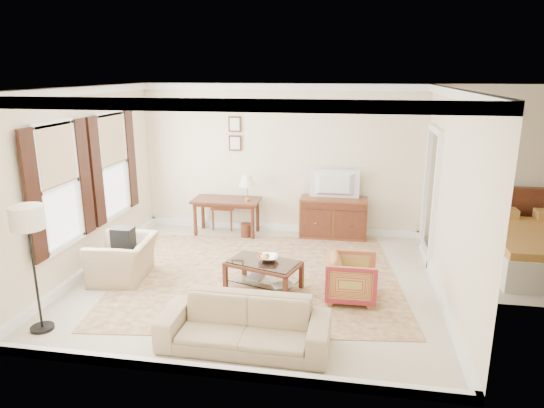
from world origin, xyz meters
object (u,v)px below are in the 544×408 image
(club_armchair, at_px, (123,252))
(sofa, at_px, (244,317))
(writing_desk, at_px, (227,205))
(sideboard, at_px, (333,218))
(tv, at_px, (335,175))
(coffee_table, at_px, (263,268))
(striped_armchair, at_px, (352,276))

(club_armchair, xyz_separation_m, sofa, (2.28, -1.58, -0.05))
(writing_desk, relative_size, sideboard, 1.02)
(writing_desk, bearing_deg, club_armchair, -113.65)
(tv, distance_m, club_armchair, 4.05)
(sideboard, distance_m, club_armchair, 3.98)
(sofa, bearing_deg, coffee_table, 93.42)
(sideboard, distance_m, sofa, 4.16)
(writing_desk, bearing_deg, tv, 3.59)
(writing_desk, bearing_deg, striped_armchair, -45.24)
(writing_desk, distance_m, club_armchair, 2.56)
(sideboard, relative_size, club_armchair, 1.27)
(writing_desk, distance_m, tv, 2.17)
(sideboard, height_order, sofa, sideboard)
(club_armchair, bearing_deg, writing_desk, 151.19)
(tv, height_order, coffee_table, tv)
(writing_desk, height_order, sofa, sofa)
(coffee_table, height_order, sofa, sofa)
(sideboard, xyz_separation_m, coffee_table, (-0.90, -2.51, -0.06))
(striped_armchair, bearing_deg, writing_desk, 44.32)
(writing_desk, relative_size, sofa, 0.66)
(coffee_table, distance_m, sofa, 1.57)
(striped_armchair, bearing_deg, sideboard, 7.89)
(striped_armchair, bearing_deg, sofa, 139.65)
(sideboard, bearing_deg, club_armchair, -141.20)
(tv, xyz_separation_m, club_armchair, (-3.10, -2.48, -0.79))
(club_armchair, height_order, sofa, club_armchair)
(coffee_table, height_order, striped_armchair, striped_armchair)
(writing_desk, relative_size, striped_armchair, 1.83)
(tv, bearing_deg, club_armchair, 38.58)
(sideboard, relative_size, coffee_table, 1.08)
(writing_desk, distance_m, striped_armchair, 3.50)
(club_armchair, bearing_deg, sofa, 50.04)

